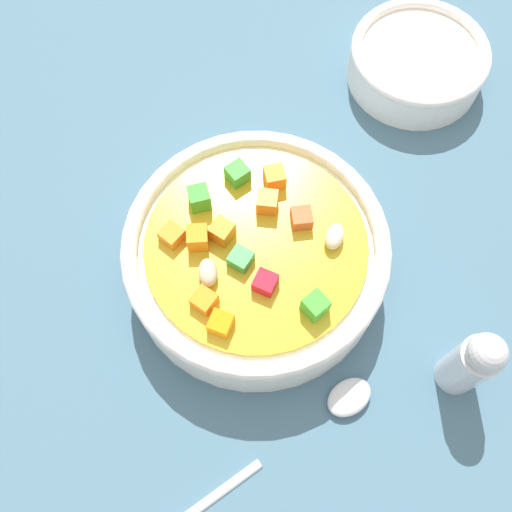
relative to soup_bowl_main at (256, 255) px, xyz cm
name	(u,v)px	position (x,y,z in cm)	size (l,w,h in cm)	color
ground_plane	(256,274)	(0.01, -0.01, -3.61)	(140.00, 140.00, 2.00)	#42667A
soup_bowl_main	(256,255)	(0.00, 0.00, 0.00)	(18.13, 18.13, 5.93)	white
spoon	(275,451)	(-9.23, -9.01, -2.18)	(22.02, 7.85, 1.03)	silver
side_bowl_small	(417,62)	(22.25, 0.68, -0.78)	(11.33, 11.33, 3.53)	white
pepper_shaker	(472,363)	(2.32, -15.44, 1.09)	(2.69, 2.69, 7.46)	silver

